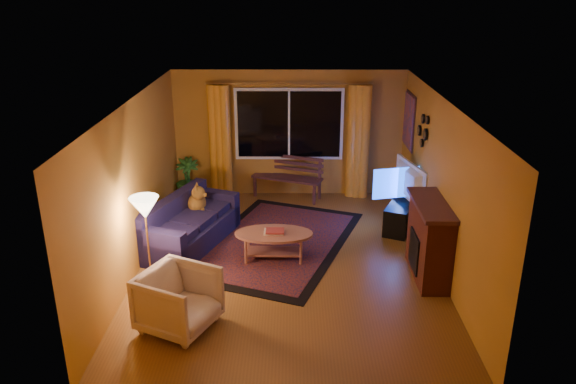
{
  "coord_description": "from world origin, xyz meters",
  "views": [
    {
      "loc": [
        0.06,
        -7.72,
        4.1
      ],
      "look_at": [
        0.0,
        0.3,
        1.05
      ],
      "focal_mm": 35.0,
      "sensor_mm": 36.0,
      "label": 1
    }
  ],
  "objects_px": {
    "armchair": "(178,298)",
    "sofa": "(190,222)",
    "coffee_table": "(274,246)",
    "tv_console": "(402,214)",
    "bench": "(287,188)",
    "floor_lamp": "(148,244)"
  },
  "relations": [
    {
      "from": "armchair",
      "to": "floor_lamp",
      "type": "bearing_deg",
      "value": 56.86
    },
    {
      "from": "coffee_table",
      "to": "sofa",
      "type": "bearing_deg",
      "value": 160.86
    },
    {
      "from": "armchair",
      "to": "sofa",
      "type": "bearing_deg",
      "value": 31.78
    },
    {
      "from": "floor_lamp",
      "to": "armchair",
      "type": "bearing_deg",
      "value": -58.66
    },
    {
      "from": "floor_lamp",
      "to": "coffee_table",
      "type": "bearing_deg",
      "value": 28.19
    },
    {
      "from": "sofa",
      "to": "coffee_table",
      "type": "bearing_deg",
      "value": 1.5
    },
    {
      "from": "bench",
      "to": "armchair",
      "type": "xyz_separation_m",
      "value": [
        -1.3,
        -4.49,
        0.22
      ]
    },
    {
      "from": "sofa",
      "to": "tv_console",
      "type": "distance_m",
      "value": 3.67
    },
    {
      "from": "bench",
      "to": "coffee_table",
      "type": "relative_size",
      "value": 1.15
    },
    {
      "from": "floor_lamp",
      "to": "coffee_table",
      "type": "height_order",
      "value": "floor_lamp"
    },
    {
      "from": "sofa",
      "to": "bench",
      "type": "bearing_deg",
      "value": 74.65
    },
    {
      "from": "bench",
      "to": "coffee_table",
      "type": "height_order",
      "value": "coffee_table"
    },
    {
      "from": "armchair",
      "to": "tv_console",
      "type": "height_order",
      "value": "armchair"
    },
    {
      "from": "coffee_table",
      "to": "tv_console",
      "type": "xyz_separation_m",
      "value": [
        2.22,
        1.22,
        0.02
      ]
    },
    {
      "from": "sofa",
      "to": "armchair",
      "type": "bearing_deg",
      "value": -63.1
    },
    {
      "from": "armchair",
      "to": "tv_console",
      "type": "relative_size",
      "value": 0.73
    },
    {
      "from": "bench",
      "to": "sofa",
      "type": "height_order",
      "value": "sofa"
    },
    {
      "from": "bench",
      "to": "floor_lamp",
      "type": "distance_m",
      "value": 4.03
    },
    {
      "from": "bench",
      "to": "floor_lamp",
      "type": "xyz_separation_m",
      "value": [
        -1.88,
        -3.53,
        0.47
      ]
    },
    {
      "from": "sofa",
      "to": "coffee_table",
      "type": "height_order",
      "value": "sofa"
    },
    {
      "from": "armchair",
      "to": "coffee_table",
      "type": "relative_size",
      "value": 0.7
    },
    {
      "from": "bench",
      "to": "tv_console",
      "type": "distance_m",
      "value": 2.47
    }
  ]
}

